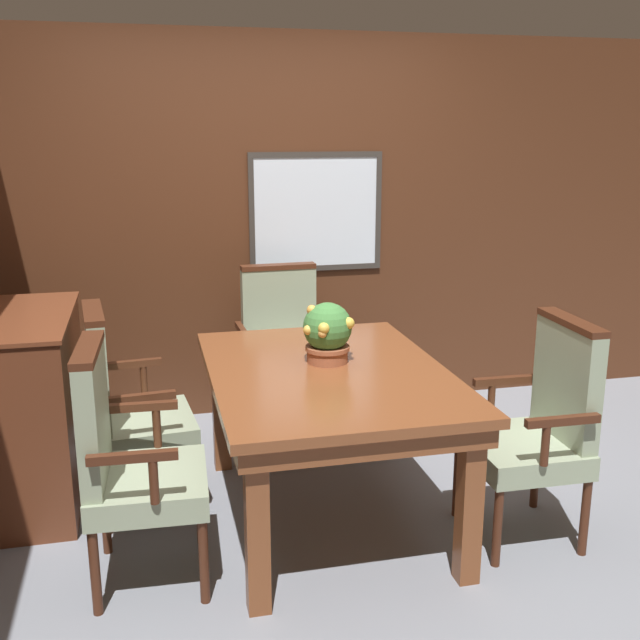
{
  "coord_description": "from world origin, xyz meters",
  "views": [
    {
      "loc": [
        -0.78,
        -3.16,
        1.87
      ],
      "look_at": [
        0.02,
        0.24,
        0.96
      ],
      "focal_mm": 42.0,
      "sensor_mm": 36.0,
      "label": 1
    }
  ],
  "objects_px": {
    "chair_left_far": "(125,404)",
    "chair_left_near": "(126,458)",
    "chair_right_near": "(540,423)",
    "potted_plant": "(328,332)",
    "chair_head_far": "(283,344)",
    "sideboard_cabinet": "(25,409)",
    "dining_table": "(327,389)"
  },
  "relations": [
    {
      "from": "chair_left_far",
      "to": "chair_left_near",
      "type": "relative_size",
      "value": 1.0
    },
    {
      "from": "dining_table",
      "to": "potted_plant",
      "type": "relative_size",
      "value": 5.24
    },
    {
      "from": "dining_table",
      "to": "potted_plant",
      "type": "height_order",
      "value": "potted_plant"
    },
    {
      "from": "chair_right_near",
      "to": "chair_left_near",
      "type": "relative_size",
      "value": 1.0
    },
    {
      "from": "chair_left_far",
      "to": "potted_plant",
      "type": "relative_size",
      "value": 3.55
    },
    {
      "from": "chair_left_near",
      "to": "sideboard_cabinet",
      "type": "height_order",
      "value": "chair_left_near"
    },
    {
      "from": "chair_left_far",
      "to": "sideboard_cabinet",
      "type": "distance_m",
      "value": 0.56
    },
    {
      "from": "chair_right_near",
      "to": "potted_plant",
      "type": "relative_size",
      "value": 3.55
    },
    {
      "from": "chair_left_far",
      "to": "potted_plant",
      "type": "xyz_separation_m",
      "value": [
        0.97,
        -0.2,
        0.36
      ]
    },
    {
      "from": "chair_left_far",
      "to": "chair_right_near",
      "type": "height_order",
      "value": "same"
    },
    {
      "from": "chair_left_far",
      "to": "potted_plant",
      "type": "distance_m",
      "value": 1.05
    },
    {
      "from": "sideboard_cabinet",
      "to": "chair_left_far",
      "type": "bearing_deg",
      "value": -25.66
    },
    {
      "from": "dining_table",
      "to": "sideboard_cabinet",
      "type": "height_order",
      "value": "sideboard_cabinet"
    },
    {
      "from": "chair_head_far",
      "to": "potted_plant",
      "type": "height_order",
      "value": "potted_plant"
    },
    {
      "from": "chair_left_far",
      "to": "chair_left_near",
      "type": "bearing_deg",
      "value": 175.83
    },
    {
      "from": "dining_table",
      "to": "chair_left_far",
      "type": "relative_size",
      "value": 1.48
    },
    {
      "from": "chair_head_far",
      "to": "chair_left_far",
      "type": "xyz_separation_m",
      "value": [
        -0.94,
        -0.84,
        0.0
      ]
    },
    {
      "from": "chair_left_far",
      "to": "chair_right_near",
      "type": "relative_size",
      "value": 1.0
    },
    {
      "from": "dining_table",
      "to": "chair_left_near",
      "type": "relative_size",
      "value": 1.48
    },
    {
      "from": "dining_table",
      "to": "chair_head_far",
      "type": "relative_size",
      "value": 1.48
    },
    {
      "from": "chair_head_far",
      "to": "chair_left_far",
      "type": "height_order",
      "value": "same"
    },
    {
      "from": "dining_table",
      "to": "sideboard_cabinet",
      "type": "bearing_deg",
      "value": 159.07
    },
    {
      "from": "chair_left_far",
      "to": "dining_table",
      "type": "bearing_deg",
      "value": -113.69
    },
    {
      "from": "chair_left_far",
      "to": "sideboard_cabinet",
      "type": "xyz_separation_m",
      "value": [
        -0.5,
        0.24,
        -0.07
      ]
    },
    {
      "from": "potted_plant",
      "to": "chair_left_near",
      "type": "bearing_deg",
      "value": -155.78
    },
    {
      "from": "chair_head_far",
      "to": "sideboard_cabinet",
      "type": "distance_m",
      "value": 1.57
    },
    {
      "from": "chair_left_far",
      "to": "potted_plant",
      "type": "bearing_deg",
      "value": -107.34
    },
    {
      "from": "chair_head_far",
      "to": "sideboard_cabinet",
      "type": "xyz_separation_m",
      "value": [
        -1.45,
        -0.6,
        -0.07
      ]
    },
    {
      "from": "dining_table",
      "to": "chair_left_near",
      "type": "height_order",
      "value": "chair_left_near"
    },
    {
      "from": "potted_plant",
      "to": "sideboard_cabinet",
      "type": "distance_m",
      "value": 1.59
    },
    {
      "from": "chair_head_far",
      "to": "sideboard_cabinet",
      "type": "height_order",
      "value": "chair_head_far"
    },
    {
      "from": "chair_head_far",
      "to": "sideboard_cabinet",
      "type": "bearing_deg",
      "value": -159.55
    }
  ]
}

